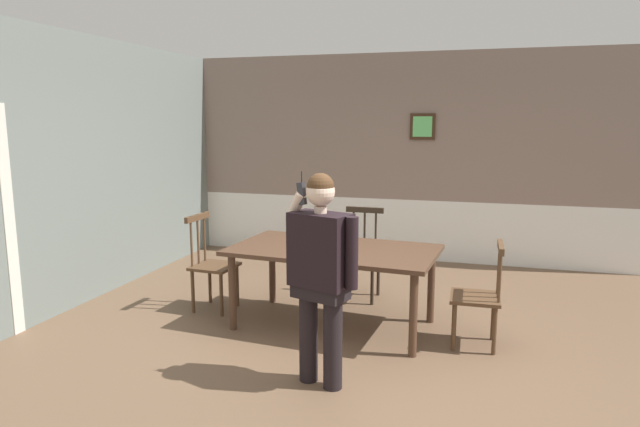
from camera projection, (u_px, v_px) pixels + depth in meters
ground_plane at (348, 354)px, 4.68m from camera, size 7.57×7.57×0.00m
room_back_partition at (406, 162)px, 7.71m from camera, size 6.21×0.17×2.85m
room_left_partition at (33, 176)px, 5.30m from camera, size 0.13×6.88×2.85m
dining_table at (334, 256)px, 5.22m from camera, size 1.99×1.21×0.77m
chair_near_window at (361, 256)px, 6.10m from camera, size 0.43×0.43×0.99m
chair_by_doorway at (480, 296)px, 4.79m from camera, size 0.42×0.42×0.92m
chair_at_table_head at (211, 264)px, 5.73m from camera, size 0.44×0.44×0.99m
person_figure at (321, 267)px, 4.00m from camera, size 0.58×0.37×1.59m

